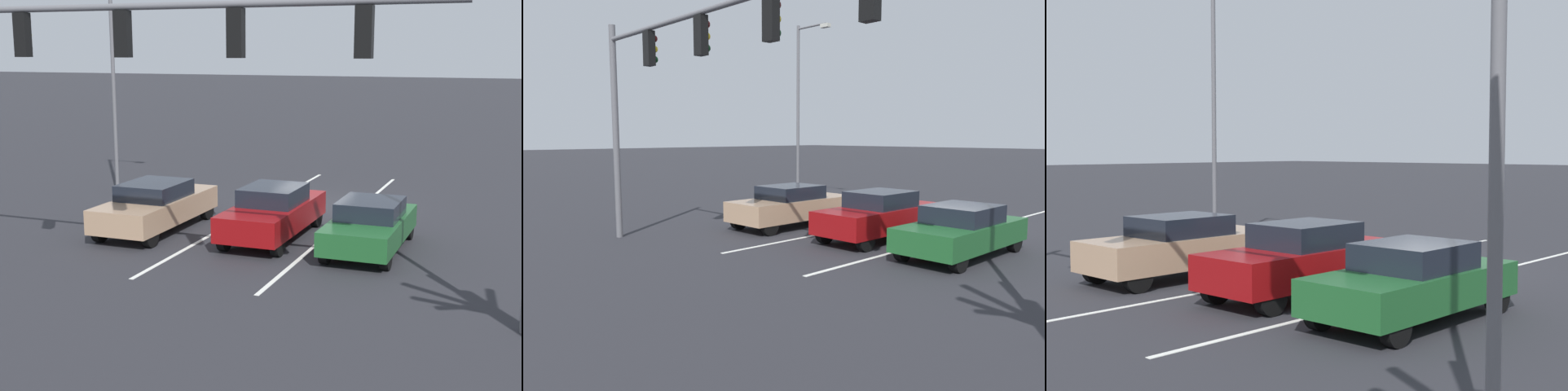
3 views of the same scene
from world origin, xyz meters
TOP-DOWN VIEW (x-y plane):
  - ground_plane at (0.00, 0.00)m, footprint 240.00×240.00m
  - lane_stripe_left_divider at (-1.60, 1.85)m, footprint 0.12×15.70m
  - lane_stripe_center_divider at (1.60, 1.85)m, footprint 0.12×15.70m
  - car_tan_rightlane_front at (3.40, 5.22)m, footprint 1.87×4.77m
  - car_darkgreen_leftlane_front at (-3.11, 5.16)m, footprint 1.82×4.30m
  - car_maroon_midlane_front at (-0.21, 4.84)m, footprint 1.79×4.66m
  - traffic_signal_gantry at (1.63, 10.68)m, footprint 11.85×0.37m
  - street_lamp_right_shoulder at (7.38, 0.73)m, footprint 1.99×0.24m

SIDE VIEW (x-z plane):
  - ground_plane at x=0.00m, z-range 0.00..0.00m
  - lane_stripe_left_divider at x=-1.60m, z-range 0.00..0.01m
  - lane_stripe_center_divider at x=1.60m, z-range 0.00..0.01m
  - car_darkgreen_leftlane_front at x=-3.11m, z-range 0.02..1.42m
  - car_tan_rightlane_front at x=3.40m, z-range 0.02..1.51m
  - car_maroon_midlane_front at x=-0.21m, z-range 0.02..1.55m
  - street_lamp_right_shoulder at x=7.38m, z-range 0.63..8.98m
  - traffic_signal_gantry at x=1.63m, z-range 1.76..8.43m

